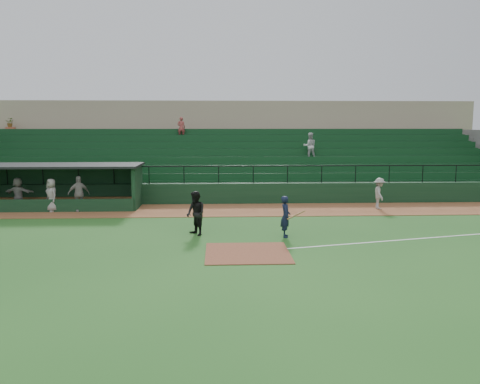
{
  "coord_description": "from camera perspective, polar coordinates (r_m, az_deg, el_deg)",
  "views": [
    {
      "loc": [
        -1.03,
        -18.17,
        4.56
      ],
      "look_at": [
        0.0,
        5.0,
        1.4
      ],
      "focal_mm": 36.93,
      "sensor_mm": 36.0,
      "label": 1
    }
  ],
  "objects": [
    {
      "name": "dugout_player_a",
      "position": [
        27.29,
        -18.14,
        -0.19
      ],
      "size": [
        1.19,
        0.87,
        1.88
      ],
      "primitive_type": "imported",
      "rotation": [
        0.0,
        0.0,
        0.43
      ],
      "color": "gray",
      "rests_on": "warning_track"
    },
    {
      "name": "home_plate_dirt",
      "position": [
        17.79,
        0.87,
        -7.05
      ],
      "size": [
        3.0,
        3.0,
        0.03
      ],
      "primitive_type": "cube",
      "color": "brown",
      "rests_on": "ground"
    },
    {
      "name": "warning_track",
      "position": [
        26.58,
        -0.29,
        -2.09
      ],
      "size": [
        40.0,
        4.0,
        0.03
      ],
      "primitive_type": "cube",
      "color": "brown",
      "rests_on": "ground"
    },
    {
      "name": "dugout",
      "position": [
        29.24,
        -19.88,
        0.96
      ],
      "size": [
        8.9,
        3.2,
        2.42
      ],
      "color": "black",
      "rests_on": "ground"
    },
    {
      "name": "ground",
      "position": [
        18.76,
        0.68,
        -6.31
      ],
      "size": [
        90.0,
        90.0,
        0.0
      ],
      "primitive_type": "plane",
      "color": "#1F4F19",
      "rests_on": "ground"
    },
    {
      "name": "dugout_player_b",
      "position": [
        27.71,
        -20.93,
        -0.34
      ],
      "size": [
        0.99,
        1.0,
        1.74
      ],
      "primitive_type": "imported",
      "rotation": [
        0.0,
        0.0,
        -0.8
      ],
      "color": "gray",
      "rests_on": "warning_track"
    },
    {
      "name": "runner",
      "position": [
        27.77,
        15.79,
        -0.16
      ],
      "size": [
        0.72,
        1.14,
        1.69
      ],
      "primitive_type": "imported",
      "rotation": [
        0.0,
        0.0,
        1.49
      ],
      "color": "gray",
      "rests_on": "warning_track"
    },
    {
      "name": "umpire",
      "position": [
        20.55,
        -5.13,
        -2.48
      ],
      "size": [
        1.07,
        1.13,
        1.84
      ],
      "primitive_type": "imported",
      "rotation": [
        0.0,
        0.0,
        -1.0
      ],
      "color": "black",
      "rests_on": "ground"
    },
    {
      "name": "batter_at_plate",
      "position": [
        20.22,
        5.29,
        -2.84
      ],
      "size": [
        1.03,
        0.7,
        1.7
      ],
      "color": "black",
      "rests_on": "ground"
    },
    {
      "name": "dugout_player_c",
      "position": [
        29.26,
        -24.23,
        -0.14
      ],
      "size": [
        1.65,
        0.72,
        1.72
      ],
      "primitive_type": "imported",
      "rotation": [
        0.0,
        0.0,
        3.01
      ],
      "color": "#A19C97",
      "rests_on": "warning_track"
    },
    {
      "name": "foul_line",
      "position": [
        21.85,
        22.01,
        -4.85
      ],
      "size": [
        17.49,
        4.44,
        0.01
      ],
      "primitive_type": "cube",
      "rotation": [
        0.0,
        0.0,
        0.24
      ],
      "color": "white",
      "rests_on": "ground"
    },
    {
      "name": "stadium_structure",
      "position": [
        34.71,
        -0.85,
        4.03
      ],
      "size": [
        38.0,
        13.08,
        6.4
      ],
      "color": "black",
      "rests_on": "ground"
    }
  ]
}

